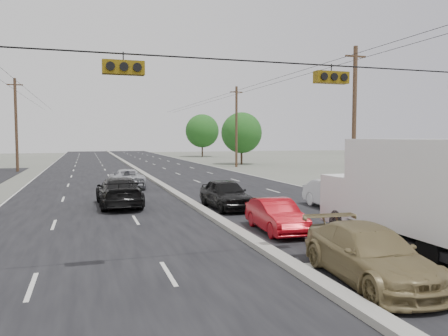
{
  "coord_description": "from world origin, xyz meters",
  "views": [
    {
      "loc": [
        -5.46,
        -11.45,
        3.68
      ],
      "look_at": [
        0.96,
        8.76,
        2.2
      ],
      "focal_mm": 35.0,
      "sensor_mm": 36.0,
      "label": 1
    }
  ],
  "objects": [
    {
      "name": "ground",
      "position": [
        0.0,
        0.0,
        0.0
      ],
      "size": [
        200.0,
        200.0,
        0.0
      ],
      "primitive_type": "plane",
      "color": "#606356",
      "rests_on": "ground"
    },
    {
      "name": "road_surface",
      "position": [
        0.0,
        30.0,
        0.0
      ],
      "size": [
        20.0,
        160.0,
        0.02
      ],
      "primitive_type": "cube",
      "color": "black",
      "rests_on": "ground"
    },
    {
      "name": "center_median",
      "position": [
        0.0,
        30.0,
        0.1
      ],
      "size": [
        0.5,
        160.0,
        0.2
      ],
      "primitive_type": "cube",
      "color": "gray",
      "rests_on": "ground"
    },
    {
      "name": "utility_pole_left_c",
      "position": [
        -12.5,
        40.0,
        5.11
      ],
      "size": [
        1.6,
        0.3,
        10.0
      ],
      "color": "#422D1E",
      "rests_on": "ground"
    },
    {
      "name": "utility_pole_right_b",
      "position": [
        12.5,
        15.0,
        5.11
      ],
      "size": [
        1.6,
        0.3,
        10.0
      ],
      "color": "#422D1E",
      "rests_on": "ground"
    },
    {
      "name": "utility_pole_right_c",
      "position": [
        12.5,
        40.0,
        5.11
      ],
      "size": [
        1.6,
        0.3,
        10.0
      ],
      "color": "#422D1E",
      "rests_on": "ground"
    },
    {
      "name": "traffic_signals",
      "position": [
        1.4,
        0.0,
        5.49
      ],
      "size": [
        25.0,
        0.3,
        0.54
      ],
      "color": "black",
      "rests_on": "ground"
    },
    {
      "name": "tree_right_mid",
      "position": [
        15.0,
        45.0,
        4.34
      ],
      "size": [
        5.6,
        5.6,
        7.14
      ],
      "color": "#382619",
      "rests_on": "ground"
    },
    {
      "name": "tree_right_far",
      "position": [
        16.0,
        70.0,
        4.96
      ],
      "size": [
        6.4,
        6.4,
        8.16
      ],
      "color": "#382619",
      "rests_on": "ground"
    },
    {
      "name": "box_truck",
      "position": [
        4.8,
        0.41,
        1.86
      ],
      "size": [
        2.57,
        7.17,
        3.63
      ],
      "rotation": [
        0.0,
        0.0,
        0.0
      ],
      "color": "black",
      "rests_on": "ground"
    },
    {
      "name": "tan_sedan",
      "position": [
        1.4,
        -2.14,
        0.69
      ],
      "size": [
        2.31,
        4.92,
        1.39
      ],
      "primitive_type": "imported",
      "rotation": [
        0.0,
        0.0,
        -0.08
      ],
      "color": "olive",
      "rests_on": "ground"
    },
    {
      "name": "red_sedan",
      "position": [
        1.56,
        3.95,
        0.64
      ],
      "size": [
        1.54,
        3.92,
        1.27
      ],
      "primitive_type": "imported",
      "rotation": [
        0.0,
        0.0,
        -0.05
      ],
      "color": "#A10912",
      "rests_on": "ground"
    },
    {
      "name": "queue_car_a",
      "position": [
        1.4,
        9.82,
        0.76
      ],
      "size": [
        2.0,
        4.53,
        1.51
      ],
      "primitive_type": "imported",
      "rotation": [
        0.0,
        0.0,
        0.05
      ],
      "color": "black",
      "rests_on": "ground"
    },
    {
      "name": "queue_car_b",
      "position": [
        6.7,
        7.95,
        0.74
      ],
      "size": [
        1.7,
        4.55,
        1.49
      ],
      "primitive_type": "imported",
      "rotation": [
        0.0,
        0.0,
        -0.03
      ],
      "color": "white",
      "rests_on": "ground"
    },
    {
      "name": "queue_car_d",
      "position": [
        7.98,
        6.66,
        0.73
      ],
      "size": [
        2.52,
        5.22,
        1.46
      ],
      "primitive_type": "imported",
      "rotation": [
        0.0,
        0.0,
        -0.09
      ],
      "color": "navy",
      "rests_on": "ground"
    },
    {
      "name": "oncoming_near",
      "position": [
        -3.81,
        12.24,
        0.79
      ],
      "size": [
        2.34,
        5.47,
        1.57
      ],
      "primitive_type": "imported",
      "rotation": [
        0.0,
        0.0,
        3.17
      ],
      "color": "black",
      "rests_on": "ground"
    },
    {
      "name": "oncoming_far",
      "position": [
        -2.67,
        20.88,
        0.69
      ],
      "size": [
        2.34,
        5.0,
        1.38
      ],
      "primitive_type": "imported",
      "rotation": [
        0.0,
        0.0,
        3.15
      ],
      "color": "#A5A7AD",
      "rests_on": "ground"
    }
  ]
}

